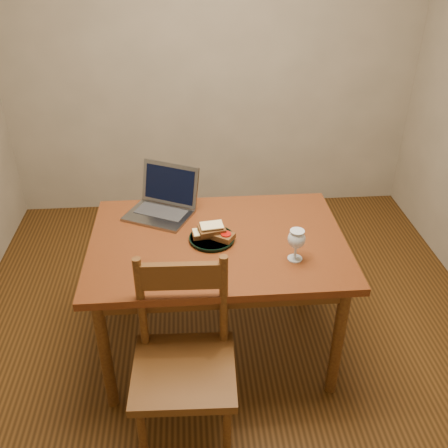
{
  "coord_description": "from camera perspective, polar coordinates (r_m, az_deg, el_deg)",
  "views": [
    {
      "loc": [
        -0.2,
        -2.21,
        2.15
      ],
      "look_at": [
        -0.03,
        -0.05,
        0.8
      ],
      "focal_mm": 40.0,
      "sensor_mm": 36.0,
      "label": 1
    }
  ],
  "objects": [
    {
      "name": "floor",
      "position": [
        3.1,
        0.57,
        -12.31
      ],
      "size": [
        3.2,
        3.2,
        0.02
      ],
      "primitive_type": "cube",
      "color": "black",
      "rests_on": "ground"
    },
    {
      "name": "front_wall",
      "position": [
        1.06,
        9.04,
        -21.93
      ],
      "size": [
        3.2,
        0.02,
        2.6
      ],
      "primitive_type": "cube",
      "color": "gray",
      "rests_on": "floor"
    },
    {
      "name": "back_wall",
      "position": [
        3.92,
        -1.46,
        19.36
      ],
      "size": [
        3.2,
        0.02,
        2.6
      ],
      "primitive_type": "cube",
      "color": "gray",
      "rests_on": "floor"
    },
    {
      "name": "sandwich_tomato",
      "position": [
        2.51,
        -0.37,
        -1.21
      ],
      "size": [
        0.15,
        0.14,
        0.04
      ],
      "primitive_type": null,
      "rotation": [
        0.0,
        0.0,
        -0.58
      ],
      "color": "#381E0C",
      "rests_on": "plate"
    },
    {
      "name": "chair",
      "position": [
        2.24,
        -4.65,
        -14.93
      ],
      "size": [
        0.46,
        0.44,
        0.48
      ],
      "rotation": [
        0.0,
        0.0,
        -0.04
      ],
      "color": "#3A1D0C",
      "rests_on": "floor"
    },
    {
      "name": "sandwich_cheese",
      "position": [
        2.52,
        -2.29,
        -1.06
      ],
      "size": [
        0.12,
        0.08,
        0.04
      ],
      "primitive_type": null,
      "rotation": [
        0.0,
        0.0,
        0.09
      ],
      "color": "#381E0C",
      "rests_on": "plate"
    },
    {
      "name": "plate",
      "position": [
        2.53,
        -1.39,
        -1.69
      ],
      "size": [
        0.23,
        0.23,
        0.02
      ],
      "primitive_type": "cylinder",
      "color": "black",
      "rests_on": "table"
    },
    {
      "name": "table",
      "position": [
        2.59,
        -0.71,
        -3.37
      ],
      "size": [
        1.3,
        0.9,
        0.74
      ],
      "color": "#471D0B",
      "rests_on": "floor"
    },
    {
      "name": "sandwich_top",
      "position": [
        2.51,
        -1.41,
        -0.54
      ],
      "size": [
        0.14,
        0.1,
        0.04
      ],
      "primitive_type": null,
      "rotation": [
        0.0,
        0.0,
        0.22
      ],
      "color": "#381E0C",
      "rests_on": "plate"
    },
    {
      "name": "milk_glass",
      "position": [
        2.38,
        8.24,
        -2.38
      ],
      "size": [
        0.09,
        0.09,
        0.16
      ],
      "primitive_type": null,
      "color": "white",
      "rests_on": "table"
    },
    {
      "name": "laptop",
      "position": [
        2.78,
        -6.89,
        2.69
      ],
      "size": [
        0.44,
        0.43,
        0.24
      ],
      "rotation": [
        0.0,
        0.0,
        -0.46
      ],
      "color": "slate",
      "rests_on": "table"
    }
  ]
}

